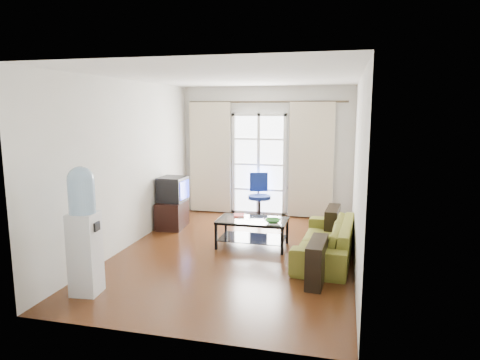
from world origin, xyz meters
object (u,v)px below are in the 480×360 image
task_chair (259,206)px  tv_stand (172,214)px  crt_tv (172,189)px  water_cooler (84,228)px  sofa (326,240)px  coffee_table (252,229)px

task_chair → tv_stand: bearing=-162.2°
crt_tv → water_cooler: 3.03m
tv_stand → task_chair: task_chair is taller
sofa → task_chair: (-1.43, 2.01, -0.01)m
tv_stand → task_chair: 1.80m
sofa → crt_tv: crt_tv is taller
tv_stand → task_chair: size_ratio=0.74×
coffee_table → crt_tv: crt_tv is taller
sofa → crt_tv: 3.13m
tv_stand → water_cooler: (0.14, -3.01, 0.57)m
sofa → crt_tv: bearing=-105.4°
sofa → coffee_table: size_ratio=1.76×
coffee_table → task_chair: (-0.24, 1.75, -0.02)m
crt_tv → task_chair: size_ratio=0.56×
sofa → coffee_table: bearing=-98.1°
task_chair → coffee_table: bearing=-98.4°
coffee_table → crt_tv: 1.94m
sofa → crt_tv: (-2.92, 1.03, 0.46)m
crt_tv → water_cooler: water_cooler is taller
coffee_table → task_chair: size_ratio=1.20×
sofa → tv_stand: size_ratio=2.85×
sofa → tv_stand: bearing=-105.1°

